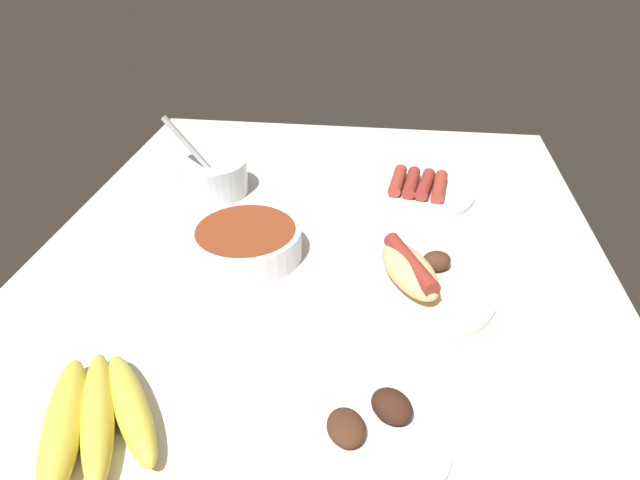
{
  "coord_description": "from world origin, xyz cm",
  "views": [
    {
      "loc": [
        67.69,
        9.19,
        49.24
      ],
      "look_at": [
        -3.72,
        0.1,
        3.0
      ],
      "focal_mm": 30.96,
      "sensor_mm": 36.0,
      "label": 1
    }
  ],
  "objects_px": {
    "bowl_coleslaw": "(212,175)",
    "plate_hotdog_assembled": "(410,278)",
    "banana_bunch": "(94,417)",
    "plate_grilled_meat": "(357,429)",
    "bowl_chili": "(246,241)",
    "plate_sausages": "(418,189)"
  },
  "relations": [
    {
      "from": "bowl_coleslaw",
      "to": "banana_bunch",
      "type": "xyz_separation_m",
      "value": [
        0.55,
        0.03,
        -0.02
      ]
    },
    {
      "from": "plate_sausages",
      "to": "bowl_chili",
      "type": "distance_m",
      "value": 0.37
    },
    {
      "from": "bowl_chili",
      "to": "plate_sausages",
      "type": "bearing_deg",
      "value": 131.98
    },
    {
      "from": "plate_sausages",
      "to": "bowl_chili",
      "type": "bearing_deg",
      "value": -48.02
    },
    {
      "from": "bowl_coleslaw",
      "to": "plate_sausages",
      "type": "distance_m",
      "value": 0.39
    },
    {
      "from": "plate_hotdog_assembled",
      "to": "bowl_coleslaw",
      "type": "distance_m",
      "value": 0.45
    },
    {
      "from": "plate_hotdog_assembled",
      "to": "plate_sausages",
      "type": "bearing_deg",
      "value": 176.49
    },
    {
      "from": "banana_bunch",
      "to": "bowl_chili",
      "type": "relative_size",
      "value": 1.21
    },
    {
      "from": "banana_bunch",
      "to": "plate_grilled_meat",
      "type": "height_order",
      "value": "same"
    },
    {
      "from": "bowl_coleslaw",
      "to": "bowl_chili",
      "type": "xyz_separation_m",
      "value": [
        0.2,
        0.12,
        -0.01
      ]
    },
    {
      "from": "bowl_chili",
      "to": "plate_grilled_meat",
      "type": "distance_m",
      "value": 0.37
    },
    {
      "from": "bowl_coleslaw",
      "to": "plate_hotdog_assembled",
      "type": "bearing_deg",
      "value": 55.31
    },
    {
      "from": "plate_grilled_meat",
      "to": "bowl_chili",
      "type": "bearing_deg",
      "value": -148.34
    },
    {
      "from": "plate_sausages",
      "to": "banana_bunch",
      "type": "distance_m",
      "value": 0.69
    },
    {
      "from": "plate_grilled_meat",
      "to": "plate_hotdog_assembled",
      "type": "bearing_deg",
      "value": 167.7
    },
    {
      "from": "bowl_coleslaw",
      "to": "bowl_chili",
      "type": "bearing_deg",
      "value": 29.53
    },
    {
      "from": "plate_hotdog_assembled",
      "to": "plate_sausages",
      "type": "xyz_separation_m",
      "value": [
        -0.3,
        0.02,
        -0.01
      ]
    },
    {
      "from": "bowl_coleslaw",
      "to": "banana_bunch",
      "type": "height_order",
      "value": "bowl_coleslaw"
    },
    {
      "from": "bowl_chili",
      "to": "banana_bunch",
      "type": "bearing_deg",
      "value": -13.32
    },
    {
      "from": "bowl_coleslaw",
      "to": "plate_grilled_meat",
      "type": "xyz_separation_m",
      "value": [
        0.52,
        0.31,
        -0.03
      ]
    },
    {
      "from": "banana_bunch",
      "to": "plate_grilled_meat",
      "type": "relative_size",
      "value": 1.0
    },
    {
      "from": "plate_hotdog_assembled",
      "to": "bowl_coleslaw",
      "type": "height_order",
      "value": "bowl_coleslaw"
    }
  ]
}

